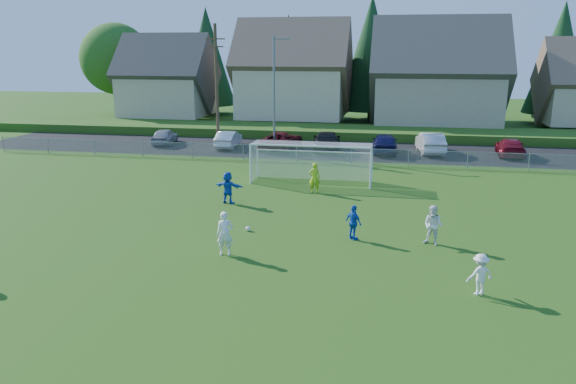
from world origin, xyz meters
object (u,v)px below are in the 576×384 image
goalkeeper (314,178)px  car_f (430,143)px  soccer_ball (248,229)px  car_c (281,140)px  player_blue_b (228,187)px  player_white_a (225,234)px  car_d (327,141)px  car_g (510,147)px  car_e (385,143)px  player_white_b (433,225)px  car_a (165,136)px  car_b (228,139)px  player_white_c (480,274)px  player_blue_a (354,223)px  soccer_goal (312,156)px

goalkeeper → car_f: 15.88m
soccer_ball → goalkeeper: size_ratio=0.13×
car_c → player_blue_b: bearing=98.8°
player_white_a → car_d: size_ratio=0.33×
goalkeeper → car_g: goalkeeper is taller
car_f → car_e: bearing=5.8°
player_white_b → car_a: player_white_b is taller
car_g → goalkeeper: bearing=50.6°
player_white_a → car_b: player_white_a is taller
car_c → car_d: 3.72m
goalkeeper → player_white_c: bearing=113.4°
player_blue_b → car_c: bearing=-76.0°
car_a → car_d: bearing=170.3°
car_b → car_g: car_b is taller
player_white_b → car_e: size_ratio=0.36×
player_blue_a → player_blue_b: size_ratio=0.90×
player_white_a → player_blue_a: size_ratio=1.16×
player_blue_a → player_white_b: bearing=-138.4°
player_white_a → player_white_c: 9.77m
player_blue_b → goalkeeper: size_ratio=0.98×
player_blue_a → car_f: car_f is taller
player_white_c → car_d: bearing=-96.9°
car_d → soccer_goal: size_ratio=0.72×
player_blue_b → car_d: (3.31, 16.92, -0.09)m
car_e → car_g: car_e is taller
player_blue_a → car_f: (4.47, 21.92, 0.05)m
car_a → car_g: (28.37, -0.31, -0.00)m
car_b → car_e: 12.94m
car_a → car_f: car_f is taller
player_white_b → player_blue_a: 3.36m
car_g → player_white_a: bearing=62.0°
player_white_a → player_white_b: size_ratio=1.04×
player_white_c → player_blue_a: size_ratio=0.94×
player_white_c → goalkeeper: (-7.42, 12.66, 0.15)m
car_f → soccer_goal: bearing=50.1°
player_white_b → car_e: (-2.44, 21.25, -0.06)m
player_blue_b → soccer_goal: 6.82m
player_blue_a → car_e: bearing=-49.6°
car_d → player_blue_a: bearing=93.3°
car_e → soccer_ball: bearing=73.2°
car_b → soccer_goal: bearing=125.2°
player_white_b → car_g: player_white_b is taller
player_white_a → goalkeeper: bearing=64.0°
player_white_c → car_c: car_c is taller
soccer_ball → car_e: bearing=74.6°
car_f → soccer_ball: bearing=60.8°
car_e → goalkeeper: bearing=73.0°
car_e → player_white_b: bearing=95.1°
player_white_a → player_white_c: player_white_a is taller
player_white_c → soccer_ball: bearing=-53.1°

